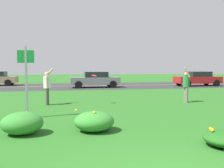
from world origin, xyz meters
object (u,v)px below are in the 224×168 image
at_px(person_catcher_green_shirt, 186,84).
at_px(car_red_leftmost, 198,79).
at_px(sign_post_near_path, 26,75).
at_px(car_gray_center_left, 95,79).
at_px(person_thrower_white_shirt, 47,85).
at_px(frisbee_red, 94,76).

bearing_deg(person_catcher_green_shirt, car_red_leftmost, 57.00).
height_order(sign_post_near_path, car_gray_center_left, sign_post_near_path).
bearing_deg(person_thrower_white_shirt, car_gray_center_left, 70.86).
bearing_deg(person_thrower_white_shirt, person_catcher_green_shirt, -3.62).
height_order(frisbee_red, car_gray_center_left, frisbee_red).
xyz_separation_m(person_thrower_white_shirt, person_catcher_green_shirt, (6.99, -0.44, -0.02)).
xyz_separation_m(sign_post_near_path, frisbee_red, (2.74, 2.88, -0.12)).
bearing_deg(frisbee_red, person_catcher_green_shirt, -2.54).
bearing_deg(car_gray_center_left, frisbee_red, -97.33).
bearing_deg(car_red_leftmost, sign_post_near_path, -137.09).
height_order(car_red_leftmost, car_gray_center_left, same).
relative_size(sign_post_near_path, person_thrower_white_shirt, 1.42).
bearing_deg(sign_post_near_path, car_red_leftmost, 42.91).
xyz_separation_m(person_catcher_green_shirt, frisbee_red, (-4.75, 0.21, 0.46)).
relative_size(sign_post_near_path, car_gray_center_left, 0.56).
height_order(person_catcher_green_shirt, car_gray_center_left, person_catcher_green_shirt).
xyz_separation_m(frisbee_red, car_gray_center_left, (1.37, 10.63, -0.66)).
bearing_deg(frisbee_red, car_gray_center_left, 82.67).
distance_m(sign_post_near_path, person_thrower_white_shirt, 3.20).
distance_m(car_red_leftmost, car_gray_center_left, 10.42).
relative_size(sign_post_near_path, car_red_leftmost, 0.56).
xyz_separation_m(frisbee_red, car_red_leftmost, (11.79, 10.63, -0.66)).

